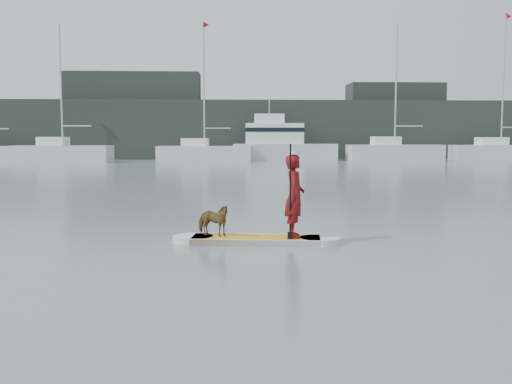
{
  "coord_description": "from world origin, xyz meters",
  "views": [
    {
      "loc": [
        0.23,
        -7.58,
        2.02
      ],
      "look_at": [
        0.72,
        3.46,
        1.0
      ],
      "focal_mm": 40.0,
      "sensor_mm": 36.0,
      "label": 1
    }
  ],
  "objects_px": {
    "sailboat_d": "(204,152)",
    "motor_yacht_a": "(280,143)",
    "paddleboard": "(256,240)",
    "sailboat_e": "(394,151)",
    "dog": "(213,220)",
    "sailboat_f": "(500,151)",
    "sailboat_c": "(62,152)",
    "paddler": "(295,196)"
  },
  "relations": [
    {
      "from": "paddler",
      "to": "sailboat_e",
      "type": "xyz_separation_m",
      "value": [
        14.09,
        42.01,
        -0.02
      ]
    },
    {
      "from": "sailboat_d",
      "to": "motor_yacht_a",
      "type": "bearing_deg",
      "value": 18.85
    },
    {
      "from": "paddleboard",
      "to": "sailboat_f",
      "type": "xyz_separation_m",
      "value": [
        25.66,
        43.28,
        0.88
      ]
    },
    {
      "from": "dog",
      "to": "motor_yacht_a",
      "type": "xyz_separation_m",
      "value": [
        5.07,
        43.23,
        1.21
      ]
    },
    {
      "from": "sailboat_c",
      "to": "paddleboard",
      "type": "bearing_deg",
      "value": -66.04
    },
    {
      "from": "motor_yacht_a",
      "to": "paddleboard",
      "type": "bearing_deg",
      "value": -96.68
    },
    {
      "from": "dog",
      "to": "sailboat_d",
      "type": "distance_m",
      "value": 41.32
    },
    {
      "from": "dog",
      "to": "sailboat_d",
      "type": "xyz_separation_m",
      "value": [
        -2.1,
        41.26,
        0.46
      ]
    },
    {
      "from": "sailboat_e",
      "to": "dog",
      "type": "bearing_deg",
      "value": -111.07
    },
    {
      "from": "paddleboard",
      "to": "sailboat_f",
      "type": "height_order",
      "value": "sailboat_f"
    },
    {
      "from": "paddler",
      "to": "sailboat_d",
      "type": "xyz_separation_m",
      "value": [
        -3.69,
        41.45,
        -0.03
      ]
    },
    {
      "from": "sailboat_e",
      "to": "sailboat_d",
      "type": "bearing_deg",
      "value": -178.71
    },
    {
      "from": "sailboat_d",
      "to": "dog",
      "type": "bearing_deg",
      "value": -83.61
    },
    {
      "from": "paddleboard",
      "to": "dog",
      "type": "height_order",
      "value": "dog"
    },
    {
      "from": "sailboat_e",
      "to": "paddleboard",
      "type": "bearing_deg",
      "value": -110.0
    },
    {
      "from": "paddleboard",
      "to": "sailboat_c",
      "type": "distance_m",
      "value": 42.58
    },
    {
      "from": "sailboat_d",
      "to": "sailboat_e",
      "type": "height_order",
      "value": "sailboat_e"
    },
    {
      "from": "dog",
      "to": "sailboat_c",
      "type": "xyz_separation_m",
      "value": [
        -14.41,
        39.64,
        0.45
      ]
    },
    {
      "from": "paddler",
      "to": "dog",
      "type": "distance_m",
      "value": 1.68
    },
    {
      "from": "sailboat_e",
      "to": "motor_yacht_a",
      "type": "bearing_deg",
      "value": 171.92
    },
    {
      "from": "dog",
      "to": "sailboat_f",
      "type": "relative_size",
      "value": 0.05
    },
    {
      "from": "paddleboard",
      "to": "sailboat_c",
      "type": "relative_size",
      "value": 0.27
    },
    {
      "from": "paddler",
      "to": "dog",
      "type": "bearing_deg",
      "value": 86.69
    },
    {
      "from": "sailboat_e",
      "to": "sailboat_c",
      "type": "bearing_deg",
      "value": -176.36
    },
    {
      "from": "sailboat_e",
      "to": "sailboat_f",
      "type": "height_order",
      "value": "sailboat_f"
    },
    {
      "from": "paddleboard",
      "to": "sailboat_e",
      "type": "xyz_separation_m",
      "value": [
        14.83,
        41.92,
        0.85
      ]
    },
    {
      "from": "sailboat_d",
      "to": "motor_yacht_a",
      "type": "distance_m",
      "value": 7.46
    },
    {
      "from": "sailboat_e",
      "to": "paddler",
      "type": "bearing_deg",
      "value": -109.05
    },
    {
      "from": "paddler",
      "to": "motor_yacht_a",
      "type": "xyz_separation_m",
      "value": [
        3.47,
        43.42,
        0.72
      ]
    },
    {
      "from": "sailboat_c",
      "to": "sailboat_f",
      "type": "distance_m",
      "value": 41.07
    },
    {
      "from": "dog",
      "to": "sailboat_e",
      "type": "relative_size",
      "value": 0.06
    },
    {
      "from": "paddleboard",
      "to": "sailboat_d",
      "type": "height_order",
      "value": "sailboat_d"
    },
    {
      "from": "sailboat_d",
      "to": "sailboat_e",
      "type": "bearing_deg",
      "value": 5.28
    },
    {
      "from": "dog",
      "to": "sailboat_e",
      "type": "distance_m",
      "value": 44.67
    },
    {
      "from": "paddleboard",
      "to": "sailboat_d",
      "type": "bearing_deg",
      "value": 100.94
    },
    {
      "from": "paddleboard",
      "to": "dog",
      "type": "xyz_separation_m",
      "value": [
        -0.85,
        0.1,
        0.38
      ]
    },
    {
      "from": "sailboat_c",
      "to": "sailboat_d",
      "type": "distance_m",
      "value": 12.42
    },
    {
      "from": "paddleboard",
      "to": "sailboat_d",
      "type": "distance_m",
      "value": 41.48
    },
    {
      "from": "dog",
      "to": "motor_yacht_a",
      "type": "height_order",
      "value": "motor_yacht_a"
    },
    {
      "from": "sailboat_e",
      "to": "sailboat_f",
      "type": "distance_m",
      "value": 10.91
    },
    {
      "from": "paddler",
      "to": "dog",
      "type": "xyz_separation_m",
      "value": [
        -1.59,
        0.19,
        -0.49
      ]
    },
    {
      "from": "sailboat_d",
      "to": "sailboat_e",
      "type": "relative_size",
      "value": 0.99
    }
  ]
}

